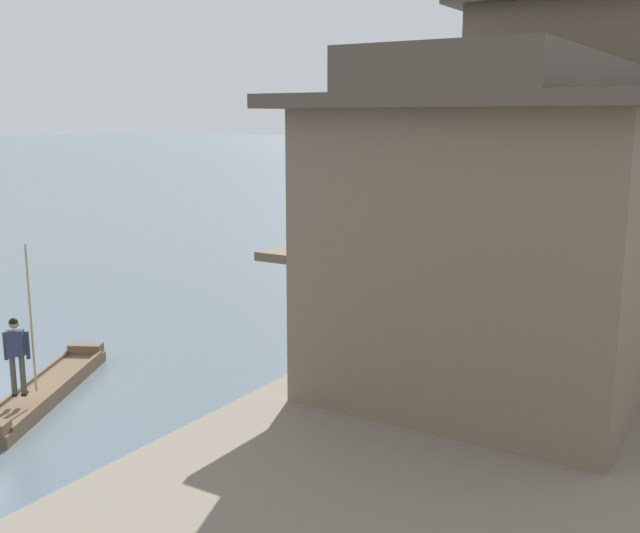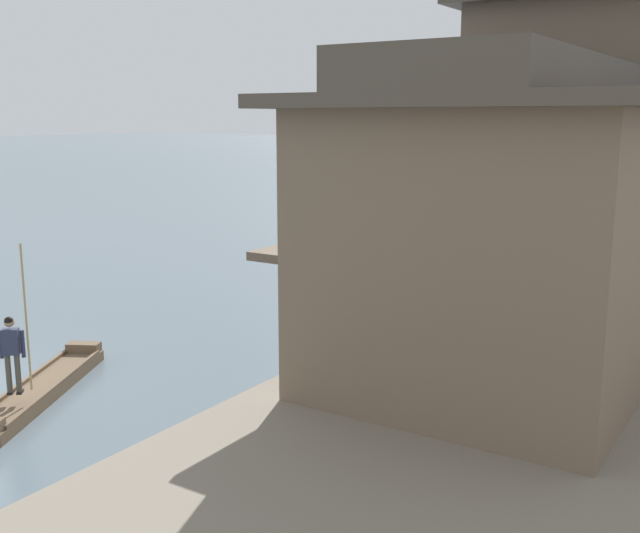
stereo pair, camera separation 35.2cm
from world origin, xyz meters
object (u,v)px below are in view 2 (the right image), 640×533
object	(u,v)px
mooring_post_dock_near	(369,321)
mooring_post_dock_mid	(480,272)
house_waterfront_tall	(633,180)
mooring_post_dock_far	(547,239)
boat_moored_nearest	(484,271)
house_waterfront_nearest	(502,225)
boatman_person	(12,345)
boat_moored_third	(376,317)
house_waterfront_second	(574,146)
boat_moored_far	(638,194)
boat_moored_second	(513,195)
boat_foreground_poled	(40,390)

from	to	relation	value
mooring_post_dock_near	mooring_post_dock_mid	xyz separation A→B (m)	(0.00, 6.99, -0.04)
house_waterfront_tall	mooring_post_dock_far	bearing A→B (deg)	152.61
boat_moored_nearest	mooring_post_dock_near	world-z (taller)	mooring_post_dock_near
boat_moored_nearest	house_waterfront_nearest	distance (m)	14.19
boatman_person	house_waterfront_nearest	size ratio (longest dim) A/B	0.37
boatman_person	mooring_post_dock_near	world-z (taller)	boatman_person
mooring_post_dock_near	house_waterfront_nearest	bearing A→B (deg)	-9.63
boat_moored_third	house_waterfront_second	distance (m)	7.22
house_waterfront_tall	boatman_person	bearing A→B (deg)	-113.69
boat_moored_far	mooring_post_dock_mid	world-z (taller)	mooring_post_dock_mid
mooring_post_dock_near	boat_moored_second	bearing A→B (deg)	104.12
house_waterfront_nearest	mooring_post_dock_far	xyz separation A→B (m)	(-3.23, 14.51, -2.53)
mooring_post_dock_near	mooring_post_dock_far	bearing A→B (deg)	90.00
house_waterfront_nearest	house_waterfront_second	world-z (taller)	house_waterfront_second
boat_foreground_poled	boat_moored_far	size ratio (longest dim) A/B	1.18
boat_moored_second	mooring_post_dock_far	size ratio (longest dim) A/B	5.74
house_waterfront_second	mooring_post_dock_mid	world-z (taller)	house_waterfront_second
boat_moored_far	mooring_post_dock_far	size ratio (longest dim) A/B	4.52
house_waterfront_tall	house_waterfront_second	bearing A→B (deg)	-93.70
house_waterfront_nearest	house_waterfront_second	bearing A→B (deg)	93.47
house_waterfront_nearest	mooring_post_dock_near	world-z (taller)	house_waterfront_nearest
boatman_person	boat_moored_second	size ratio (longest dim) A/B	0.57
house_waterfront_second	mooring_post_dock_far	xyz separation A→B (m)	(-2.83, 7.92, -3.85)
boat_foreground_poled	mooring_post_dock_far	bearing A→B (deg)	74.47
boatman_person	mooring_post_dock_near	bearing A→B (deg)	51.29
boat_moored_second	mooring_post_dock_mid	distance (m)	35.18
mooring_post_dock_mid	boat_foreground_poled	bearing A→B (deg)	-113.71
boat_foreground_poled	boat_moored_second	bearing A→B (deg)	96.19
house_waterfront_nearest	house_waterfront_second	distance (m)	6.72
boat_moored_third	mooring_post_dock_mid	distance (m)	3.69
house_waterfront_second	boat_moored_nearest	bearing A→B (deg)	126.74
boat_foreground_poled	house_waterfront_tall	world-z (taller)	house_waterfront_tall
boat_moored_far	mooring_post_dock_near	xyz separation A→B (m)	(2.63, -47.38, 1.18)
boat_foreground_poled	house_waterfront_tall	distance (m)	19.63
boat_moored_nearest	mooring_post_dock_near	size ratio (longest dim) A/B	5.11
boatman_person	boat_moored_third	size ratio (longest dim) A/B	0.65
mooring_post_dock_far	house_waterfront_second	bearing A→B (deg)	-70.35
boat_moored_far	mooring_post_dock_mid	distance (m)	40.49
boat_moored_third	house_waterfront_tall	size ratio (longest dim) A/B	0.66
boatman_person	house_waterfront_tall	size ratio (longest dim) A/B	0.43
boat_foreground_poled	mooring_post_dock_near	distance (m)	7.37
house_waterfront_second	mooring_post_dock_near	size ratio (longest dim) A/B	9.73
boat_moored_second	mooring_post_dock_near	bearing A→B (deg)	-75.88
boat_moored_nearest	boat_moored_third	world-z (taller)	boat_moored_third
boatman_person	house_waterfront_tall	world-z (taller)	house_waterfront_tall
boatman_person	boat_moored_second	world-z (taller)	boatman_person
house_waterfront_second	boat_moored_second	bearing A→B (deg)	110.67
boatman_person	boat_moored_far	size ratio (longest dim) A/B	0.73
boat_foreground_poled	boat_moored_far	distance (m)	52.47
house_waterfront_nearest	mooring_post_dock_near	xyz separation A→B (m)	(-3.23, 0.55, -2.54)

